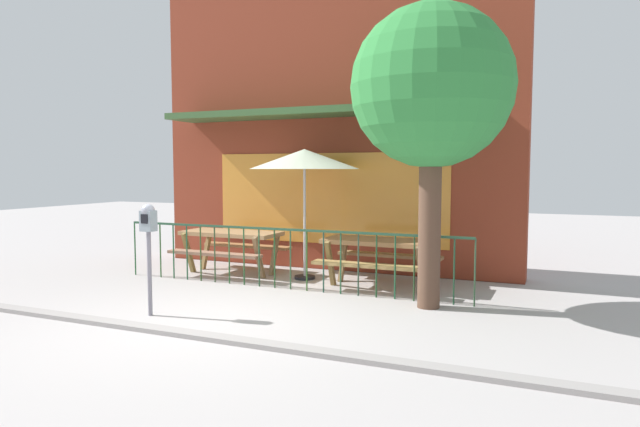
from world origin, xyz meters
TOP-DOWN VIEW (x-y plane):
  - ground at (0.00, 0.00)m, footprint 40.00×40.00m
  - pub_storefront at (0.00, 4.20)m, footprint 7.08×1.44m
  - patio_fence_front at (-0.00, 2.12)m, footprint 5.97×0.04m
  - picnic_table_left at (-1.44, 2.90)m, footprint 1.82×1.38m
  - picnic_table_right at (1.38, 2.84)m, footprint 1.82×1.38m
  - patio_umbrella at (-0.01, 2.99)m, footprint 1.88×1.88m
  - parking_meter_near at (-0.84, -0.02)m, footprint 0.18×0.17m
  - street_tree at (2.40, 1.83)m, footprint 2.18×2.18m
  - curb_edge at (0.00, -0.58)m, footprint 9.91×0.20m

SIDE VIEW (x-z plane):
  - ground at x=0.00m, z-range 0.00..0.00m
  - curb_edge at x=0.00m, z-range -0.06..0.06m
  - picnic_table_left at x=-1.44m, z-range 0.21..1.01m
  - picnic_table_right at x=1.38m, z-range 0.21..1.01m
  - patio_fence_front at x=0.00m, z-range 0.18..1.14m
  - parking_meter_near at x=-0.84m, z-range 0.40..1.85m
  - patio_umbrella at x=-0.01m, z-range 0.94..3.18m
  - pub_storefront at x=0.00m, z-range -0.02..5.70m
  - street_tree at x=2.40m, z-range 0.92..5.01m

